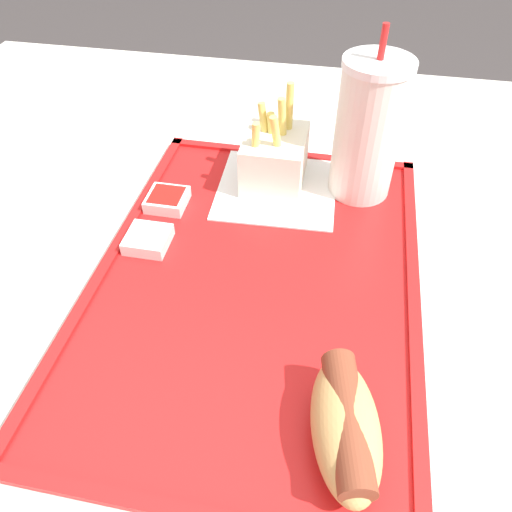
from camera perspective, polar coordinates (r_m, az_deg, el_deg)
The scene contains 8 objects.
dining_table at distance 0.83m, azimuth -2.52°, elevation -20.53°, with size 1.08×1.14×0.75m.
food_tray at distance 0.51m, azimuth 0.00°, elevation -2.81°, with size 0.47×0.32×0.01m.
paper_napkin at distance 0.63m, azimuth 2.52°, elevation 8.38°, with size 0.17×0.15×0.00m.
soda_cup at distance 0.59m, azimuth 12.66°, elevation 13.86°, with size 0.08×0.08×0.20m.
hot_dog_far at distance 0.39m, azimuth 10.21°, elevation -18.56°, with size 0.12×0.07×0.05m.
fries_carton at distance 0.61m, azimuth 2.17°, elevation 11.16°, with size 0.09×0.07×0.12m.
sauce_cup_mayo at distance 0.55m, azimuth -12.26°, elevation 1.93°, with size 0.04×0.04×0.02m.
sauce_cup_ketchup at distance 0.60m, azimuth -10.12°, elevation 6.40°, with size 0.04×0.04×0.02m.
Camera 1 is at (0.34, 0.10, 1.13)m, focal length 35.00 mm.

